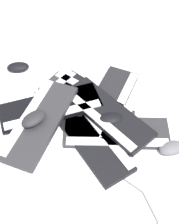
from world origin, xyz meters
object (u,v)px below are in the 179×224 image
(mouse_2, at_px, (172,148))
(mouse_3, at_px, (110,119))
(keyboard_5, at_px, (51,107))
(mouse_0, at_px, (34,119))
(keyboard_2, at_px, (91,138))
(keyboard_3, at_px, (117,133))
(keyboard_1, at_px, (51,104))
(keyboard_7, at_px, (107,114))
(keyboard_4, at_px, (109,102))
(mouse_1, at_px, (18,67))
(keyboard_6, at_px, (40,121))
(keyboard_0, at_px, (85,101))

(mouse_2, bearing_deg, mouse_3, 134.84)
(keyboard_5, height_order, mouse_0, mouse_0)
(keyboard_2, xyz_separation_m, mouse_0, (0.10, 0.21, 0.10))
(keyboard_3, xyz_separation_m, mouse_2, (-0.14, -0.18, 0.01))
(keyboard_1, bearing_deg, mouse_2, -133.56)
(keyboard_2, relative_size, keyboard_7, 1.00)
(keyboard_1, height_order, keyboard_5, keyboard_5)
(keyboard_4, relative_size, mouse_0, 3.90)
(keyboard_4, relative_size, mouse_1, 3.90)
(keyboard_5, bearing_deg, keyboard_6, 143.24)
(keyboard_4, height_order, keyboard_5, keyboard_5)
(mouse_1, bearing_deg, keyboard_0, -38.68)
(keyboard_5, relative_size, mouse_0, 4.00)
(keyboard_2, distance_m, mouse_1, 0.56)
(mouse_0, bearing_deg, keyboard_3, 136.94)
(mouse_1, bearing_deg, keyboard_5, -62.29)
(mouse_0, distance_m, mouse_2, 0.57)
(keyboard_6, bearing_deg, keyboard_1, -29.03)
(keyboard_1, height_order, mouse_3, mouse_3)
(keyboard_2, relative_size, mouse_3, 4.21)
(mouse_2, bearing_deg, mouse_1, 127.14)
(keyboard_2, xyz_separation_m, keyboard_7, (0.08, -0.10, 0.03))
(mouse_3, bearing_deg, keyboard_6, -4.43)
(keyboard_2, distance_m, mouse_3, 0.12)
(keyboard_4, xyz_separation_m, keyboard_6, (-0.05, 0.33, 0.06))
(keyboard_6, height_order, mouse_3, keyboard_6)
(keyboard_1, distance_m, mouse_1, 0.30)
(keyboard_6, distance_m, mouse_2, 0.55)
(mouse_1, bearing_deg, mouse_2, -40.46)
(keyboard_0, bearing_deg, mouse_1, 38.67)
(keyboard_5, distance_m, keyboard_7, 0.25)
(keyboard_7, bearing_deg, keyboard_0, 24.51)
(keyboard_6, height_order, mouse_2, keyboard_6)
(keyboard_4, height_order, keyboard_6, keyboard_6)
(keyboard_6, bearing_deg, mouse_1, 3.64)
(keyboard_2, distance_m, keyboard_6, 0.22)
(keyboard_1, relative_size, keyboard_3, 0.98)
(keyboard_3, height_order, mouse_3, mouse_3)
(mouse_0, bearing_deg, keyboard_5, -156.99)
(keyboard_6, bearing_deg, keyboard_0, -67.01)
(keyboard_0, bearing_deg, mouse_3, -160.02)
(keyboard_4, bearing_deg, keyboard_2, 138.91)
(keyboard_1, xyz_separation_m, keyboard_3, (-0.24, -0.22, 0.00))
(keyboard_0, height_order, keyboard_2, same)
(keyboard_3, relative_size, mouse_0, 4.23)
(keyboard_2, relative_size, keyboard_5, 1.05)
(keyboard_2, height_order, keyboard_5, keyboard_5)
(mouse_2, bearing_deg, mouse_0, 153.55)
(keyboard_6, distance_m, mouse_1, 0.42)
(keyboard_5, height_order, mouse_2, keyboard_5)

